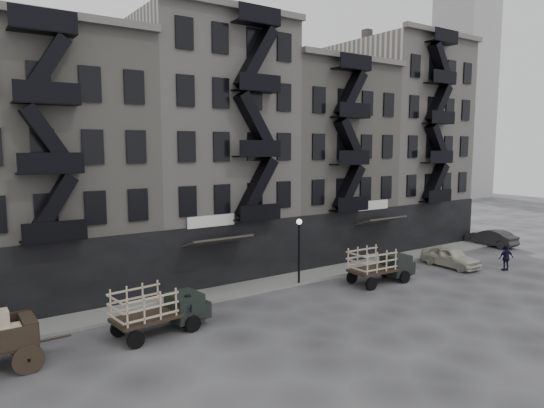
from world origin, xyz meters
TOP-DOWN VIEW (x-y plane):
  - ground at (0.00, 0.00)m, footprint 140.00×140.00m
  - sidewalk at (0.00, 3.75)m, footprint 55.00×2.50m
  - building_midwest at (-10.00, 9.83)m, footprint 10.00×11.35m
  - building_center at (-0.00, 9.82)m, footprint 10.00×11.35m
  - building_mideast at (10.00, 9.83)m, footprint 10.00×11.35m
  - building_east at (20.00, 9.82)m, footprint 10.00×11.35m
  - lamp_post at (3.00, 2.60)m, footprint 0.36×0.36m
  - stake_truck_west at (-7.36, 0.01)m, footprint 4.82×2.36m
  - stake_truck_east at (7.68, -0.01)m, footprint 4.78×2.14m
  - car_east at (15.07, -0.01)m, footprint 1.88×4.46m
  - car_far at (24.63, 2.60)m, footprint 1.68×4.52m
  - pedestrian_mid at (-6.12, -0.40)m, footprint 1.02×0.88m
  - policeman at (17.40, -2.93)m, footprint 1.17×0.85m

SIDE VIEW (x-z plane):
  - ground at x=0.00m, z-range 0.00..0.00m
  - sidewalk at x=0.00m, z-range 0.00..0.15m
  - car_far at x=24.63m, z-range 0.00..1.48m
  - car_east at x=15.07m, z-range 0.00..1.50m
  - pedestrian_mid at x=-6.12m, z-range 0.00..1.79m
  - policeman at x=17.40m, z-range 0.00..1.84m
  - stake_truck_west at x=-7.36m, z-range 0.17..2.50m
  - stake_truck_east at x=7.68m, z-range 0.17..2.53m
  - lamp_post at x=3.00m, z-range 0.64..4.92m
  - building_midwest at x=-10.00m, z-range -0.60..15.60m
  - building_mideast at x=10.00m, z-range -0.60..15.60m
  - building_center at x=0.00m, z-range -0.60..17.60m
  - building_east at x=20.00m, z-range -0.60..18.60m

